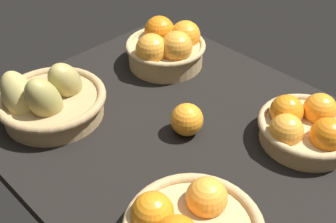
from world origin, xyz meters
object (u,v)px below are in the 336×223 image
object	(u,v)px
basket_near_right	(167,47)
loose_orange_front_gap	(185,120)
basket_near_left	(306,127)
basket_far_right_pears	(50,100)

from	to	relation	value
basket_near_right	loose_orange_front_gap	xyz separation A→B (cm)	(-23.55, 17.40, -1.56)
basket_near_right	basket_near_left	size ratio (longest dim) A/B	1.01
basket_near_left	loose_orange_front_gap	size ratio (longest dim) A/B	2.93
basket_near_left	basket_near_right	bearing A→B (deg)	-1.28
basket_far_right_pears	basket_near_left	world-z (taller)	basket_far_right_pears
basket_near_left	loose_orange_front_gap	bearing A→B (deg)	39.58
basket_far_right_pears	basket_near_right	xyz separation A→B (cm)	(-2.48, -35.07, 0.66)
basket_near_right	loose_orange_front_gap	world-z (taller)	basket_near_right
loose_orange_front_gap	basket_near_left	bearing A→B (deg)	-140.42
loose_orange_front_gap	basket_near_right	bearing A→B (deg)	-36.46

